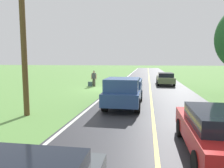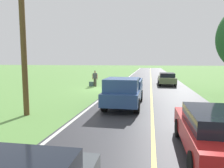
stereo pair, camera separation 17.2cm
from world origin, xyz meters
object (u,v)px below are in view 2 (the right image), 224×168
pickup_truck_passing (124,91)px  utility_pole_roadside (23,27)px  hitchhiker_walking (95,77)px  suitcase_carried (91,84)px  sedan_mid_oncoming (216,131)px  sedan_near_oncoming (167,78)px

pickup_truck_passing → utility_pole_roadside: utility_pole_roadside is taller
hitchhiker_walking → suitcase_carried: (0.42, 0.07, -0.73)m
suitcase_carried → pickup_truck_passing: 10.58m
sedan_mid_oncoming → utility_pole_roadside: utility_pole_roadside is taller
suitcase_carried → sedan_mid_oncoming: (-8.26, 15.56, 0.50)m
sedan_mid_oncoming → pickup_truck_passing: bearing=-60.5°
sedan_mid_oncoming → sedan_near_oncoming: 18.37m
pickup_truck_passing → utility_pole_roadside: (4.74, 2.89, 3.50)m
suitcase_carried → utility_pole_roadside: (-0.04, 12.31, 4.22)m
suitcase_carried → sedan_mid_oncoming: sedan_mid_oncoming is taller
sedan_mid_oncoming → sedan_near_oncoming: bearing=-90.0°
hitchhiker_walking → pickup_truck_passing: bearing=114.7°
utility_pole_roadside → pickup_truck_passing: bearing=-148.6°
hitchhiker_walking → utility_pole_roadside: (0.38, 12.37, 3.49)m
sedan_mid_oncoming → utility_pole_roadside: 9.59m
utility_pole_roadside → sedan_near_oncoming: bearing=-118.5°
hitchhiker_walking → sedan_near_oncoming: bearing=-160.7°
hitchhiker_walking → sedan_mid_oncoming: 17.48m
sedan_near_oncoming → utility_pole_roadside: bearing=61.5°
hitchhiker_walking → sedan_near_oncoming: size_ratio=0.40×
sedan_mid_oncoming → utility_pole_roadside: bearing=-21.6°
sedan_near_oncoming → utility_pole_roadside: 17.60m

